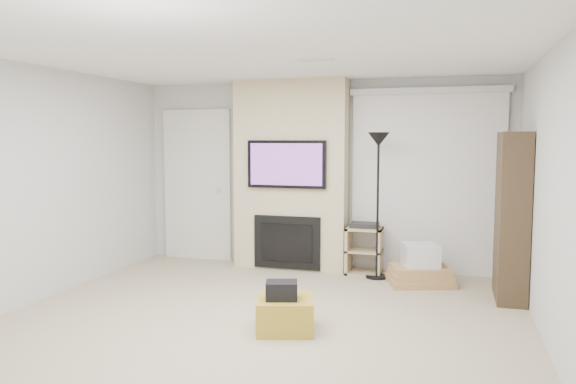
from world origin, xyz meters
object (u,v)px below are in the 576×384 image
(ottoman, at_px, (285,314))
(box_stack, at_px, (420,269))
(bookshelf, at_px, (512,216))
(av_stand, at_px, (364,247))
(floor_lamp, at_px, (378,164))

(ottoman, distance_m, box_stack, 2.27)
(bookshelf, bearing_deg, ottoman, -140.76)
(av_stand, bearing_deg, bookshelf, -22.02)
(ottoman, relative_size, av_stand, 0.76)
(box_stack, relative_size, bookshelf, 0.48)
(bookshelf, bearing_deg, floor_lamp, 161.56)
(floor_lamp, distance_m, av_stand, 1.11)
(bookshelf, bearing_deg, av_stand, 157.98)
(ottoman, bearing_deg, floor_lamp, 75.97)
(bookshelf, bearing_deg, box_stack, 161.12)
(floor_lamp, distance_m, bookshelf, 1.67)
(ottoman, bearing_deg, bookshelf, 39.24)
(ottoman, bearing_deg, av_stand, 81.40)
(ottoman, relative_size, floor_lamp, 0.28)
(ottoman, height_order, box_stack, box_stack)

